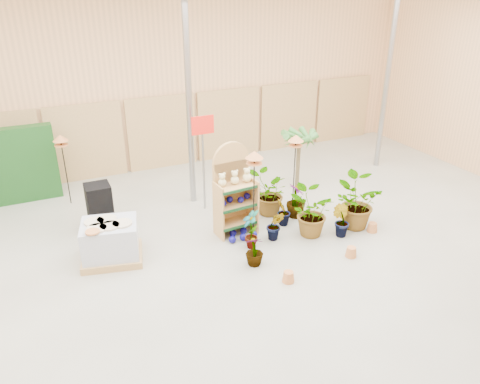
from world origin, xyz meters
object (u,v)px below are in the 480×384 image
object	(u,v)px
pallet_stack	(111,242)
bird_table_front	(254,158)
potted_plant_2	(309,213)
display_shelf	(233,192)

from	to	relation	value
pallet_stack	bird_table_front	world-z (taller)	bird_table_front
pallet_stack	bird_table_front	xyz separation A→B (m)	(2.70, -0.56, 1.42)
pallet_stack	potted_plant_2	size ratio (longest dim) A/B	1.27
pallet_stack	potted_plant_2	xyz separation A→B (m)	(3.87, -0.76, 0.11)
pallet_stack	potted_plant_2	world-z (taller)	potted_plant_2
display_shelf	bird_table_front	size ratio (longest dim) A/B	0.99
pallet_stack	potted_plant_2	distance (m)	3.94
display_shelf	bird_table_front	xyz separation A→B (m)	(0.16, -0.63, 0.93)
display_shelf	pallet_stack	world-z (taller)	display_shelf
potted_plant_2	display_shelf	bearing A→B (deg)	147.97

